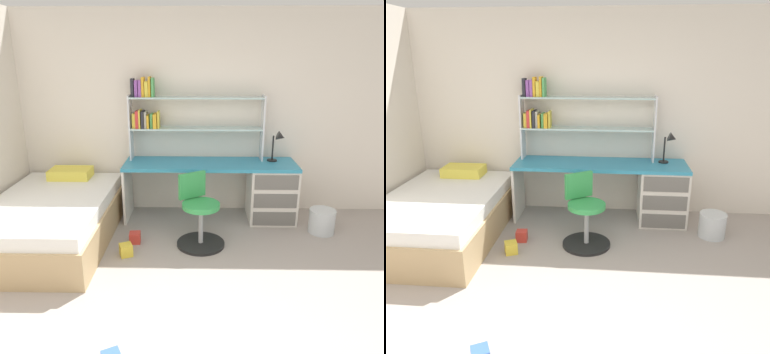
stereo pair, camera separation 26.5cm
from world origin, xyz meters
The scene contains 9 objects.
room_shell centered at (-1.28, 1.31, 1.26)m, with size 5.84×6.42×2.52m.
desk centered at (0.53, 2.39, 0.41)m, with size 2.09×0.59×0.72m.
bookshelf_hutch centered at (-0.47, 2.57, 1.30)m, with size 1.65×0.22×1.01m.
desk_lamp centered at (0.80, 2.46, 0.98)m, with size 0.20×0.17×0.38m.
swivel_chair centered at (-0.16, 1.69, 0.30)m, with size 0.52×0.52×0.78m.
bed_platform centered at (-1.78, 1.74, 0.25)m, with size 1.25×1.93×0.62m.
waste_bin centered at (1.26, 2.00, 0.14)m, with size 0.30×0.30×0.28m, color silver.
toy_block_yellow_0 centered at (-0.91, 1.42, 0.06)m, with size 0.12×0.12×0.12m, color gold.
toy_block_red_2 centered at (-0.87, 1.70, 0.06)m, with size 0.12×0.12×0.12m, color red.
Camera 2 is at (0.10, -2.00, 1.97)m, focal length 35.18 mm.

